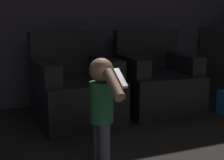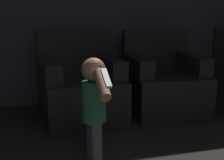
{
  "view_description": "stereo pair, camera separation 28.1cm",
  "coord_description": "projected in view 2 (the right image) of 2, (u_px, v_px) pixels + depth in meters",
  "views": [
    {
      "loc": [
        -0.91,
        0.72,
        1.1
      ],
      "look_at": [
        0.09,
        3.28,
        0.52
      ],
      "focal_mm": 50.0,
      "sensor_mm": 36.0,
      "label": 1
    },
    {
      "loc": [
        -0.65,
        0.63,
        1.1
      ],
      "look_at": [
        0.09,
        3.28,
        0.52
      ],
      "focal_mm": 50.0,
      "sensor_mm": 36.0,
      "label": 2
    }
  ],
  "objects": [
    {
      "name": "armchair_left",
      "position": [
        80.0,
        89.0,
        3.3
      ],
      "size": [
        0.85,
        0.89,
        0.91
      ],
      "rotation": [
        0.0,
        0.0,
        0.06
      ],
      "color": "black",
      "rests_on": "ground_plane"
    },
    {
      "name": "armchair_right",
      "position": [
        163.0,
        83.0,
        3.56
      ],
      "size": [
        0.85,
        0.89,
        0.91
      ],
      "rotation": [
        0.0,
        0.0,
        -0.06
      ],
      "color": "black",
      "rests_on": "ground_plane"
    },
    {
      "name": "person_toddler",
      "position": [
        94.0,
        102.0,
        2.28
      ],
      "size": [
        0.17,
        0.55,
        0.79
      ],
      "rotation": [
        0.0,
        0.0,
        1.65
      ],
      "color": "#474C56",
      "rests_on": "ground_plane"
    }
  ]
}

